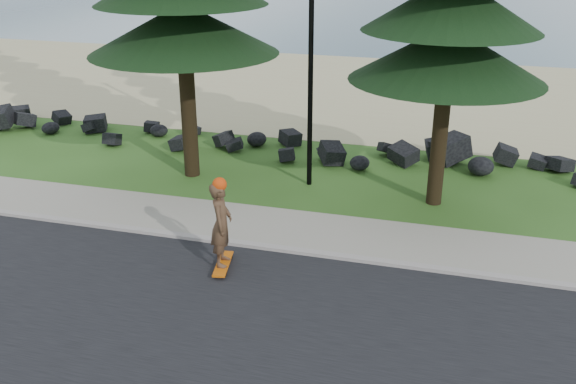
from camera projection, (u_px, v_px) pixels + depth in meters
name	position (u px, v px, depth m)	size (l,w,h in m)	color
ground	(278.00, 232.00, 15.42)	(160.00, 160.00, 0.00)	#2B5019
road	(207.00, 340.00, 11.41)	(160.00, 7.00, 0.02)	black
kerb	(266.00, 247.00, 14.60)	(160.00, 0.20, 0.10)	#A19891
sidewalk	(280.00, 227.00, 15.58)	(160.00, 2.00, 0.08)	#9D9483
beach_sand	(370.00, 91.00, 28.29)	(160.00, 15.00, 0.01)	tan
ocean	(429.00, 1.00, 60.71)	(160.00, 58.00, 0.01)	#335663
seawall_boulders	(327.00, 157.00, 20.39)	(60.00, 2.40, 1.10)	black
lamp_post	(311.00, 37.00, 16.65)	(0.25, 0.14, 8.14)	black
skateboarder	(221.00, 224.00, 13.41)	(0.56, 1.15, 2.08)	#C9590B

